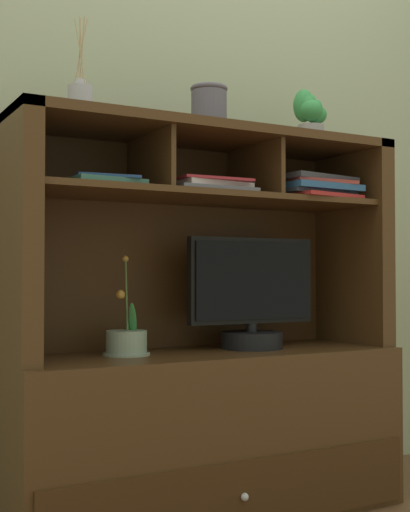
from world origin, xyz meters
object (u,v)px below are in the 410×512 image
Objects in this scene: tv_monitor at (252,302)px; diffuser_bottle at (81,101)px; magazine_stack_centre at (206,188)px; potted_succulent at (310,115)px; magazine_stack_left at (98,183)px; magazine_stack_right at (311,189)px; potted_orchid at (126,342)px; media_console at (204,390)px; ceramic_vase at (209,108)px.

diffuser_bottle is (-0.61, 0.02, 0.63)m from tv_monitor.
magazine_stack_centre is 0.54m from potted_succulent.
potted_succulent is at bearing 0.16° from magazine_stack_left.
tv_monitor is 1.50× the size of magazine_stack_right.
potted_orchid is 1.60× the size of potted_succulent.
potted_succulent is at bearing -2.29° from potted_orchid.
magazine_stack_centre is (-0.20, -0.03, 0.38)m from tv_monitor.
potted_orchid is 1.10× the size of magazine_stack_left.
media_console is 6.71× the size of potted_succulent.
tv_monitor is at bearing -3.65° from media_console.
ceramic_vase reaches higher than media_console.
diffuser_bottle reaches higher than potted_orchid.
media_console is at bearing -1.28° from diffuser_bottle.
potted_succulent is at bearing -2.45° from media_console.
magazine_stack_centre is 0.42m from magazine_stack_right.
magazine_stack_left is 0.26m from diffuser_bottle.
magazine_stack_left is at bearing -176.92° from media_console.
magazine_stack_centre is at bearing 178.22° from magazine_stack_right.
potted_orchid is 0.77m from diffuser_bottle.
magazine_stack_left is at bearing 178.01° from ceramic_vase.
magazine_stack_centre is at bearing -170.56° from tv_monitor.
magazine_stack_centre reaches higher than magazine_stack_left.
magazine_stack_left is 0.37m from magazine_stack_centre.
diffuser_bottle is (-0.41, 0.05, 0.25)m from magazine_stack_centre.
magazine_stack_centre is 1.42× the size of potted_succulent.
magazine_stack_right reaches higher than tv_monitor.
potted_succulent is at bearing -1.86° from diffuser_bottle.
magazine_stack_right is 1.65× the size of potted_succulent.
media_console is 4.22× the size of diffuser_bottle.
ceramic_vase is at bearing -9.01° from potted_orchid.
potted_succulent is 0.43m from ceramic_vase.
ceramic_vase is (0.43, -0.04, 0.02)m from diffuser_bottle.
media_console reaches higher than tv_monitor.
media_console is 0.77m from magazine_stack_left.
ceramic_vase is at bearing -1.99° from magazine_stack_left.
diffuser_bottle reaches higher than ceramic_vase.
magazine_stack_left is (-0.11, -0.03, 0.49)m from potted_orchid.
potted_succulent reaches higher than tv_monitor.
magazine_stack_right is at bearing -4.64° from diffuser_bottle.
potted_succulent is (0.81, 0.00, 0.30)m from magazine_stack_left.
ceramic_vase is at bearing -177.94° from potted_succulent.
magazine_stack_right is (0.22, -0.05, 0.40)m from tv_monitor.
magazine_stack_centre is at bearing -145.41° from ceramic_vase.
ceramic_vase reaches higher than magazine_stack_centre.
magazine_stack_centre is (0.37, -0.02, 0.01)m from magazine_stack_left.
media_console is at bearing -2.04° from potted_orchid.
potted_orchid is at bearing 174.29° from magazine_stack_right.
magazine_stack_centre is 0.89× the size of diffuser_bottle.
magazine_stack_left is 0.47m from ceramic_vase.
potted_orchid is at bearing 177.96° from media_console.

